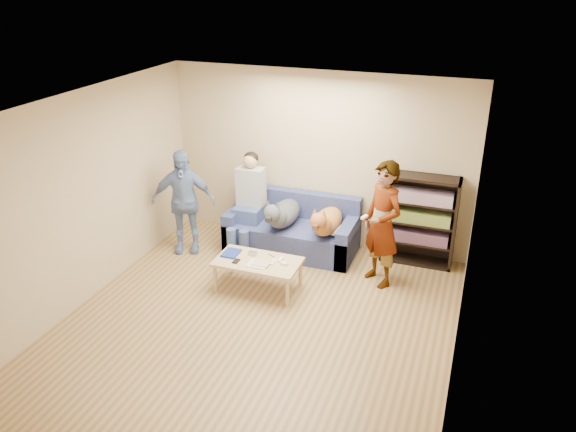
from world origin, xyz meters
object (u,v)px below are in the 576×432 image
at_px(dog_gray, 282,214).
at_px(camera_silver, 253,253).
at_px(notebook_blue, 231,253).
at_px(bookshelf, 420,218).
at_px(person_seated, 249,198).
at_px(dog_tan, 326,222).
at_px(coffee_table, 258,264).
at_px(sofa, 293,231).
at_px(person_standing_left, 183,202).
at_px(person_standing_right, 382,224).

bearing_deg(dog_gray, camera_silver, -93.67).
height_order(notebook_blue, bookshelf, bookshelf).
bearing_deg(person_seated, dog_tan, -3.37).
relative_size(dog_gray, coffee_table, 1.13).
relative_size(sofa, coffee_table, 1.73).
relative_size(person_standing_left, dog_gray, 1.26).
bearing_deg(person_standing_right, person_seated, -150.64).
height_order(dog_tan, coffee_table, dog_tan).
xyz_separation_m(person_seated, coffee_table, (0.61, -1.12, -0.40)).
distance_m(sofa, coffee_table, 1.25).
xyz_separation_m(person_standing_left, dog_tan, (2.04, 0.38, -0.16)).
bearing_deg(notebook_blue, sofa, 69.74).
distance_m(notebook_blue, camera_silver, 0.29).
xyz_separation_m(person_standing_right, person_standing_left, (-2.89, -0.06, -0.07)).
relative_size(notebook_blue, bookshelf, 0.20).
distance_m(person_standing_right, dog_tan, 0.94).
bearing_deg(person_standing_right, dog_tan, -160.59).
bearing_deg(person_standing_left, person_standing_right, -20.06).
xyz_separation_m(dog_tan, bookshelf, (1.24, 0.43, 0.06)).
relative_size(camera_silver, dog_tan, 0.10).
height_order(coffee_table, bookshelf, bookshelf).
distance_m(person_standing_left, sofa, 1.67).
relative_size(coffee_table, bookshelf, 0.85).
height_order(person_standing_right, person_seated, person_standing_right).
height_order(person_standing_right, dog_tan, person_standing_right).
bearing_deg(bookshelf, dog_gray, -167.84).
relative_size(camera_silver, coffee_table, 0.10).
relative_size(sofa, person_seated, 1.29).
xyz_separation_m(person_standing_right, dog_gray, (-1.51, 0.34, -0.23)).
distance_m(person_standing_left, dog_gray, 1.45).
xyz_separation_m(sofa, coffee_table, (-0.04, -1.24, 0.09)).
bearing_deg(person_standing_left, dog_gray, -4.96).
bearing_deg(camera_silver, bookshelf, 34.68).
bearing_deg(notebook_blue, bookshelf, 32.49).
bearing_deg(bookshelf, camera_silver, -145.32).
xyz_separation_m(dog_tan, coffee_table, (-0.60, -1.04, -0.24)).
relative_size(person_standing_left, camera_silver, 14.17).
xyz_separation_m(dog_gray, bookshelf, (1.90, 0.41, 0.05)).
distance_m(notebook_blue, dog_tan, 1.42).
bearing_deg(notebook_blue, person_standing_left, 149.40).
bearing_deg(dog_gray, notebook_blue, -108.51).
bearing_deg(camera_silver, sofa, 81.87).
bearing_deg(dog_gray, dog_tan, -1.95).
xyz_separation_m(notebook_blue, person_seated, (-0.21, 1.07, 0.34)).
distance_m(person_standing_right, dog_gray, 1.57).
xyz_separation_m(coffee_table, bookshelf, (1.84, 1.48, 0.31)).
height_order(person_seated, dog_gray, person_seated).
distance_m(person_standing_right, notebook_blue, 2.01).
relative_size(person_standing_left, notebook_blue, 5.99).
xyz_separation_m(sofa, dog_gray, (-0.10, -0.18, 0.34)).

